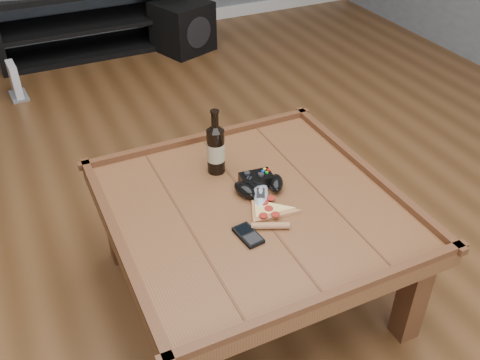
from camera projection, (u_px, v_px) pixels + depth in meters
name	position (u px, v px, depth m)	size (l,w,h in m)	color
ground	(252.00, 292.00, 2.16)	(6.00, 6.00, 0.00)	#482B14
baseboard	(88.00, 34.00, 4.31)	(5.00, 0.02, 0.10)	silver
coffee_table	(253.00, 217.00, 1.93)	(1.03, 1.03, 0.48)	brown
media_console	(91.00, 19.00, 4.02)	(1.40, 0.45, 0.50)	black
beer_bottle	(216.00, 148.00, 2.00)	(0.07, 0.07, 0.26)	black
game_controller	(259.00, 183.00, 1.95)	(0.21, 0.15, 0.06)	black
pizza_slice	(269.00, 213.00, 1.84)	(0.22, 0.27, 0.02)	#B27A4E
smartphone	(248.00, 235.00, 1.75)	(0.07, 0.12, 0.01)	black
remote_control	(261.00, 193.00, 1.93)	(0.13, 0.18, 0.03)	#959AA1
subwoofer	(183.00, 26.00, 4.07)	(0.47, 0.47, 0.37)	black
game_console	(15.00, 82.00, 3.47)	(0.12, 0.19, 0.23)	slate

